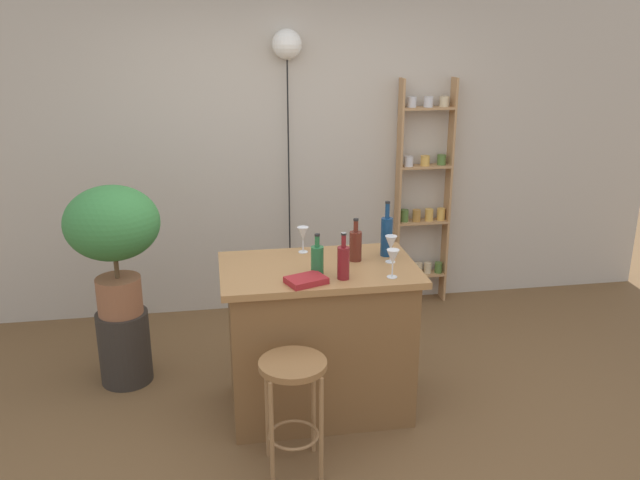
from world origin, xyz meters
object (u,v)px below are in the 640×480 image
(wine_glass_right, at_px, (391,244))
(spice_shelf, at_px, (423,195))
(bar_stool, at_px, (293,389))
(bottle_wine_red, at_px, (356,245))
(pendant_globe_light, at_px, (287,48))
(cookbook, at_px, (306,280))
(bottle_sauce_amber, at_px, (387,235))
(potted_plant, at_px, (113,232))
(bottle_spirits_clear, at_px, (343,262))
(bottle_vinegar, at_px, (317,259))
(plant_stool, at_px, (125,347))
(wine_glass_center, at_px, (303,234))
(wine_glass_left, at_px, (393,258))

(wine_glass_right, bearing_deg, spice_shelf, 65.32)
(bar_stool, relative_size, spice_shelf, 0.34)
(bottle_wine_red, xyz_separation_m, pendant_globe_light, (-0.22, 1.47, 1.08))
(cookbook, xyz_separation_m, pendant_globe_light, (0.12, 1.79, 1.16))
(bottle_sauce_amber, height_order, bottle_wine_red, bottle_sauce_amber)
(potted_plant, distance_m, bottle_spirits_clear, 1.52)
(bottle_wine_red, xyz_separation_m, bottle_vinegar, (-0.26, -0.19, -0.01))
(bottle_wine_red, bearing_deg, bar_stool, -125.87)
(plant_stool, distance_m, bottle_sauce_amber, 1.90)
(plant_stool, distance_m, wine_glass_center, 1.45)
(wine_glass_right, bearing_deg, bar_stool, -138.93)
(plant_stool, height_order, potted_plant, potted_plant)
(bottle_vinegar, relative_size, wine_glass_center, 1.48)
(spice_shelf, relative_size, bottle_sauce_amber, 5.51)
(plant_stool, distance_m, wine_glass_left, 1.96)
(wine_glass_left, distance_m, wine_glass_right, 0.25)
(spice_shelf, distance_m, bottle_sauce_amber, 1.56)
(bar_stool, xyz_separation_m, bottle_vinegar, (0.20, 0.45, 0.54))
(bottle_wine_red, relative_size, wine_glass_right, 1.60)
(wine_glass_center, xyz_separation_m, pendant_globe_light, (0.07, 1.28, 1.06))
(wine_glass_center, bearing_deg, pendant_globe_light, 86.96)
(plant_stool, xyz_separation_m, bottle_wine_red, (1.46, -0.46, 0.79))
(spice_shelf, xyz_separation_m, bottle_wine_red, (-0.89, -1.45, 0.10))
(cookbook, bearing_deg, wine_glass_right, 3.49)
(wine_glass_center, bearing_deg, bar_stool, -101.80)
(spice_shelf, relative_size, wine_glass_right, 11.53)
(potted_plant, relative_size, bottle_sauce_amber, 2.49)
(bottle_vinegar, bearing_deg, bar_stool, -114.06)
(bottle_sauce_amber, xyz_separation_m, cookbook, (-0.55, -0.37, -0.11))
(wine_glass_center, relative_size, wine_glass_right, 1.00)
(bottle_wine_red, bearing_deg, wine_glass_right, -17.62)
(wine_glass_left, bearing_deg, bottle_wine_red, 115.53)
(wine_glass_right, relative_size, cookbook, 0.78)
(bottle_sauce_amber, xyz_separation_m, wine_glass_center, (-0.50, 0.14, -0.01))
(bar_stool, relative_size, bottle_wine_red, 2.48)
(potted_plant, bearing_deg, wine_glass_left, -25.53)
(wine_glass_left, bearing_deg, bottle_vinegar, 164.43)
(potted_plant, relative_size, pendant_globe_light, 0.38)
(bottle_wine_red, bearing_deg, pendant_globe_light, 98.56)
(cookbook, distance_m, pendant_globe_light, 2.13)
(bottle_sauce_amber, height_order, bottle_spirits_clear, bottle_sauce_amber)
(plant_stool, height_order, wine_glass_left, wine_glass_left)
(bottle_vinegar, bearing_deg, spice_shelf, 54.74)
(plant_stool, height_order, bottle_vinegar, bottle_vinegar)
(bottle_spirits_clear, height_order, wine_glass_left, bottle_spirits_clear)
(bottle_spirits_clear, relative_size, bottle_wine_red, 1.03)
(spice_shelf, xyz_separation_m, bottle_sauce_amber, (-0.69, -1.39, 0.13))
(potted_plant, relative_size, bottle_vinegar, 3.52)
(bottle_wine_red, relative_size, pendant_globe_light, 0.12)
(plant_stool, xyz_separation_m, cookbook, (1.12, -0.78, 0.71))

